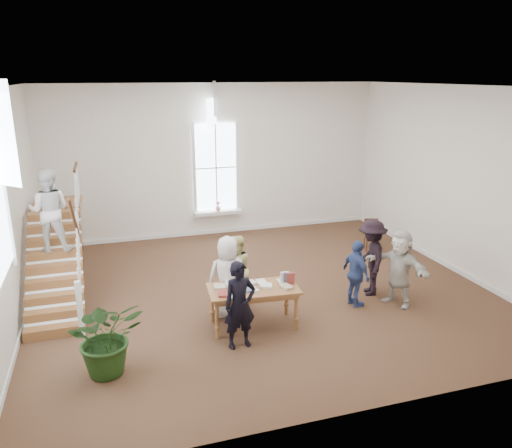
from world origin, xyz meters
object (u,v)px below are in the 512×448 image
object	(u,v)px
library_table	(253,292)
person_yellow	(236,270)
woman_cluster_c	(399,268)
side_chair	(371,233)
police_officer	(240,305)
woman_cluster_b	(371,257)
woman_cluster_a	(356,274)
elderly_woman	(228,277)
floor_plant	(107,336)

from	to	relation	value
library_table	person_yellow	distance (m)	1.10
woman_cluster_c	side_chair	size ratio (longest dim) A/B	1.88
police_officer	side_chair	xyz separation A→B (m)	(4.88, 3.91, -0.33)
person_yellow	side_chair	distance (m)	4.98
library_table	police_officer	size ratio (longest dim) A/B	1.10
woman_cluster_b	police_officer	bearing A→B (deg)	-50.03
police_officer	person_yellow	bearing A→B (deg)	71.87
person_yellow	woman_cluster_b	bearing A→B (deg)	157.96
library_table	woman_cluster_a	size ratio (longest dim) A/B	1.23
woman_cluster_b	woman_cluster_c	distance (m)	0.72
library_table	woman_cluster_c	distance (m)	3.23
library_table	woman_cluster_a	xyz separation A→B (m)	(2.33, 0.22, 0.00)
police_officer	side_chair	bearing A→B (deg)	33.43
police_officer	elderly_woman	bearing A→B (deg)	80.17
woman_cluster_a	floor_plant	distance (m)	5.17
woman_cluster_c	library_table	bearing A→B (deg)	-113.96
elderly_woman	woman_cluster_c	size ratio (longest dim) A/B	1.02
woman_cluster_c	police_officer	bearing A→B (deg)	-103.94
woman_cluster_c	woman_cluster_b	bearing A→B (deg)	-179.58
police_officer	woman_cluster_a	world-z (taller)	police_officer
library_table	floor_plant	bearing A→B (deg)	-158.87
woman_cluster_c	side_chair	xyz separation A→B (m)	(1.20, 3.23, -0.34)
police_officer	woman_cluster_c	world-z (taller)	woman_cluster_c
police_officer	side_chair	world-z (taller)	police_officer
woman_cluster_a	woman_cluster_c	bearing A→B (deg)	-110.22
elderly_woman	side_chair	bearing A→B (deg)	-144.98
library_table	woman_cluster_b	bearing A→B (deg)	17.55
side_chair	elderly_woman	bearing A→B (deg)	-133.02
floor_plant	side_chair	distance (m)	8.24
woman_cluster_a	woman_cluster_b	size ratio (longest dim) A/B	0.84
police_officer	elderly_woman	distance (m)	1.25
person_yellow	woman_cluster_b	world-z (taller)	woman_cluster_b
library_table	elderly_woman	distance (m)	0.70
elderly_woman	person_yellow	world-z (taller)	elderly_woman
person_yellow	side_chair	xyz separation A→B (m)	(4.48, 2.16, -0.28)
woman_cluster_a	woman_cluster_c	xyz separation A→B (m)	(0.90, -0.20, 0.10)
woman_cluster_c	floor_plant	xyz separation A→B (m)	(-5.96, -0.83, -0.17)
police_officer	floor_plant	size ratio (longest dim) A/B	1.23
woman_cluster_c	floor_plant	bearing A→B (deg)	-106.42
library_table	elderly_woman	world-z (taller)	elderly_woman
woman_cluster_b	floor_plant	distance (m)	5.86
library_table	woman_cluster_c	size ratio (longest dim) A/B	1.08
woman_cluster_a	side_chair	xyz separation A→B (m)	(2.10, 3.03, -0.24)
elderly_woman	woman_cluster_c	xyz separation A→B (m)	(3.58, -0.57, -0.01)
woman_cluster_a	woman_cluster_b	distance (m)	0.76
floor_plant	woman_cluster_b	bearing A→B (deg)	14.66
person_yellow	floor_plant	distance (m)	3.30
elderly_woman	woman_cluster_c	bearing A→B (deg)	176.83
person_yellow	police_officer	bearing A→B (deg)	63.20
woman_cluster_c	floor_plant	world-z (taller)	woman_cluster_c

